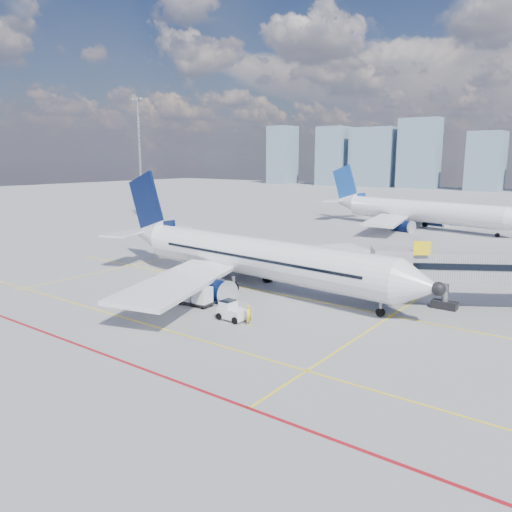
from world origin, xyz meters
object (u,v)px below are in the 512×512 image
(main_aircraft, at_px, (246,256))
(cargo_dolly, at_px, (195,295))
(second_aircraft, at_px, (415,211))
(baggage_tug, at_px, (231,311))
(ramp_worker, at_px, (249,315))
(belt_loader, at_px, (167,279))

(main_aircraft, relative_size, cargo_dolly, 12.01)
(main_aircraft, distance_m, second_aircraft, 54.81)
(baggage_tug, distance_m, ramp_worker, 2.04)
(baggage_tug, bearing_deg, second_aircraft, 98.40)
(main_aircraft, distance_m, belt_loader, 8.85)
(belt_loader, height_order, ramp_worker, belt_loader)
(baggage_tug, bearing_deg, cargo_dolly, 168.33)
(main_aircraft, bearing_deg, belt_loader, -142.35)
(main_aircraft, xyz_separation_m, baggage_tug, (5.87, -9.62, -2.43))
(second_aircraft, height_order, baggage_tug, second_aircraft)
(baggage_tug, bearing_deg, belt_loader, 160.56)
(baggage_tug, distance_m, cargo_dolly, 5.42)
(cargo_dolly, xyz_separation_m, belt_loader, (-7.72, 3.81, -0.45))
(cargo_dolly, xyz_separation_m, ramp_worker, (7.30, -1.44, -0.16))
(main_aircraft, height_order, belt_loader, main_aircraft)
(main_aircraft, bearing_deg, ramp_worker, -45.91)
(second_aircraft, bearing_deg, main_aircraft, -75.81)
(main_aircraft, height_order, ramp_worker, main_aircraft)
(cargo_dolly, bearing_deg, baggage_tug, -17.12)
(belt_loader, bearing_deg, cargo_dolly, -8.96)
(baggage_tug, bearing_deg, ramp_worker, -2.66)
(baggage_tug, relative_size, ramp_worker, 1.43)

